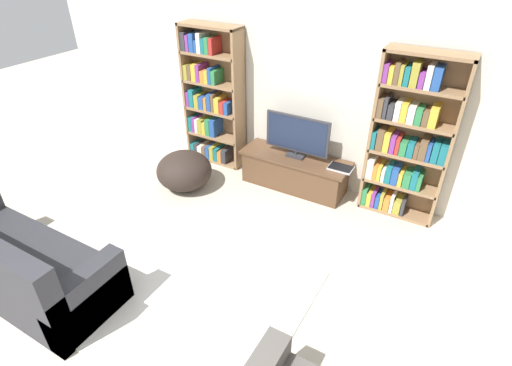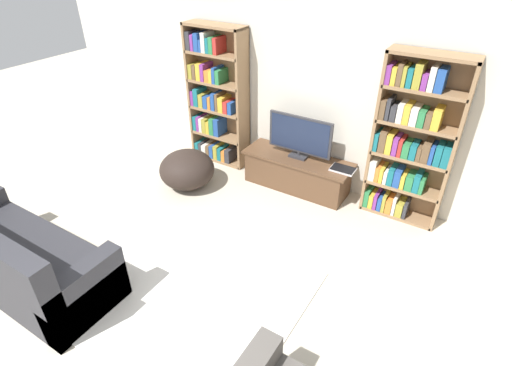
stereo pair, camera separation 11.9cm
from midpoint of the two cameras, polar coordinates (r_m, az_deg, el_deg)
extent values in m
cube|color=silver|center=(5.25, 9.52, 12.82)|extent=(8.80, 0.06, 2.60)
cube|color=#93704C|center=(6.11, -8.22, 12.74)|extent=(0.04, 0.30, 2.00)
cube|color=#93704C|center=(5.63, -1.25, 11.32)|extent=(0.04, 0.30, 2.00)
cube|color=#93704C|center=(5.96, -4.11, 12.47)|extent=(0.90, 0.04, 2.00)
cube|color=#93704C|center=(5.60, -5.36, 21.53)|extent=(0.90, 0.30, 0.04)
cube|color=#93704C|center=(6.27, -4.46, 3.65)|extent=(0.86, 0.30, 0.04)
cube|color=#196B75|center=(6.41, -7.34, 5.30)|extent=(0.07, 0.24, 0.19)
cube|color=#333338|center=(6.38, -6.88, 5.17)|extent=(0.05, 0.24, 0.19)
cube|color=silver|center=(6.34, -6.36, 4.96)|extent=(0.08, 0.24, 0.17)
cube|color=brown|center=(6.29, -5.81, 4.86)|extent=(0.06, 0.24, 0.19)
cube|color=#234C99|center=(6.25, -5.31, 4.75)|extent=(0.07, 0.24, 0.20)
cube|color=#9E9333|center=(6.21, -4.73, 4.64)|extent=(0.07, 0.24, 0.21)
cube|color=#196B75|center=(6.17, -4.16, 4.40)|extent=(0.06, 0.24, 0.20)
cube|color=orange|center=(6.14, -3.62, 4.14)|extent=(0.06, 0.24, 0.17)
cube|color=#333338|center=(6.09, -3.04, 4.14)|extent=(0.08, 0.24, 0.21)
cube|color=#93704C|center=(6.09, -4.62, 6.95)|extent=(0.86, 0.30, 0.04)
cube|color=#196B75|center=(6.24, -7.62, 8.72)|extent=(0.06, 0.24, 0.22)
cube|color=#7F338C|center=(6.20, -7.18, 8.61)|extent=(0.05, 0.24, 0.22)
cube|color=silver|center=(6.17, -6.78, 8.47)|extent=(0.05, 0.24, 0.21)
cube|color=#9E9333|center=(6.13, -6.30, 8.36)|extent=(0.07, 0.24, 0.21)
cube|color=gold|center=(6.10, -5.78, 8.11)|extent=(0.06, 0.24, 0.19)
cube|color=#2D7F47|center=(6.05, -5.25, 8.25)|extent=(0.08, 0.24, 0.25)
cube|color=#234C99|center=(6.00, -4.58, 8.12)|extent=(0.08, 0.24, 0.26)
cube|color=#93704C|center=(5.93, -4.79, 10.43)|extent=(0.86, 0.30, 0.04)
cube|color=#7F338C|center=(6.09, -7.94, 12.14)|extent=(0.05, 0.24, 0.22)
cube|color=#196B75|center=(6.04, -7.42, 12.21)|extent=(0.08, 0.24, 0.26)
cube|color=#9E9333|center=(6.00, -6.73, 11.79)|extent=(0.08, 0.24, 0.19)
cube|color=#234C99|center=(5.96, -6.08, 11.60)|extent=(0.08, 0.24, 0.18)
cube|color=orange|center=(5.92, -5.52, 11.49)|extent=(0.05, 0.24, 0.18)
cube|color=#234C99|center=(5.87, -5.00, 11.67)|extent=(0.06, 0.24, 0.24)
cube|color=brown|center=(5.83, -4.50, 11.59)|extent=(0.04, 0.24, 0.25)
cube|color=gold|center=(5.80, -3.92, 11.29)|extent=(0.08, 0.24, 0.21)
cube|color=#B72D28|center=(5.76, -3.23, 10.94)|extent=(0.07, 0.24, 0.17)
cube|color=#234C99|center=(5.72, -2.60, 10.81)|extent=(0.06, 0.24, 0.17)
cube|color=#93704C|center=(5.79, -4.97, 14.10)|extent=(0.86, 0.30, 0.04)
cube|color=#9E9333|center=(5.97, -8.17, 15.67)|extent=(0.07, 0.24, 0.20)
cube|color=brown|center=(5.92, -7.63, 15.58)|extent=(0.06, 0.24, 0.20)
cube|color=gold|center=(5.87, -7.04, 15.63)|extent=(0.08, 0.24, 0.23)
cube|color=#7F338C|center=(5.83, -6.47, 15.56)|extent=(0.06, 0.24, 0.24)
cube|color=orange|center=(5.80, -5.86, 15.12)|extent=(0.07, 0.24, 0.16)
cube|color=gold|center=(5.76, -5.32, 15.08)|extent=(0.05, 0.24, 0.17)
cube|color=#234C99|center=(5.72, -4.86, 15.22)|extent=(0.05, 0.24, 0.22)
cube|color=#2D7F47|center=(5.69, -4.33, 15.00)|extent=(0.06, 0.24, 0.19)
cube|color=#93704C|center=(5.68, -5.17, 17.93)|extent=(0.86, 0.30, 0.04)
cube|color=#333338|center=(5.86, -8.47, 19.58)|extent=(0.08, 0.24, 0.24)
cube|color=#7F338C|center=(5.82, -7.88, 19.38)|extent=(0.05, 0.24, 0.21)
cube|color=#234C99|center=(5.77, -7.30, 19.45)|extent=(0.07, 0.24, 0.24)
cube|color=#234C99|center=(5.74, -6.75, 19.03)|extent=(0.04, 0.24, 0.16)
cube|color=silver|center=(5.70, -6.30, 19.44)|extent=(0.06, 0.24, 0.26)
cube|color=#196B75|center=(5.67, -5.73, 19.08)|extent=(0.05, 0.24, 0.20)
cube|color=#2D7F47|center=(5.63, -5.20, 19.12)|extent=(0.06, 0.24, 0.22)
cube|color=#B72D28|center=(5.59, -4.61, 19.04)|extent=(0.06, 0.24, 0.21)
cube|color=#93704C|center=(4.95, 17.43, 6.71)|extent=(0.04, 0.30, 2.00)
cube|color=#93704C|center=(4.85, 27.10, 3.97)|extent=(0.04, 0.30, 2.00)
cube|color=#93704C|center=(5.00, 22.55, 5.94)|extent=(0.90, 0.04, 2.00)
cube|color=#93704C|center=(4.56, 24.83, 16.36)|extent=(0.90, 0.30, 0.04)
cube|color=#93704C|center=(5.36, 20.09, -3.96)|extent=(0.86, 0.30, 0.04)
cube|color=#2D7F47|center=(5.33, 16.40, -1.72)|extent=(0.06, 0.24, 0.22)
cube|color=gold|center=(5.33, 17.00, -2.09)|extent=(0.05, 0.24, 0.18)
cube|color=#7F338C|center=(5.32, 17.57, -2.17)|extent=(0.04, 0.24, 0.21)
cube|color=#234C99|center=(5.32, 18.10, -2.47)|extent=(0.05, 0.24, 0.17)
cube|color=#9E9333|center=(5.30, 18.66, -2.39)|extent=(0.04, 0.24, 0.23)
cube|color=orange|center=(5.30, 19.27, -2.78)|extent=(0.07, 0.24, 0.18)
cube|color=silver|center=(5.28, 19.96, -2.72)|extent=(0.04, 0.24, 0.24)
cube|color=#9E9333|center=(5.29, 20.58, -3.21)|extent=(0.08, 0.24, 0.18)
cube|color=#333338|center=(5.27, 21.31, -3.32)|extent=(0.04, 0.24, 0.20)
cube|color=#93704C|center=(5.15, 20.91, -0.37)|extent=(0.86, 0.30, 0.04)
cube|color=silver|center=(5.12, 17.21, 2.12)|extent=(0.08, 0.24, 0.26)
cube|color=orange|center=(5.12, 17.86, 1.57)|extent=(0.05, 0.24, 0.19)
cube|color=gold|center=(5.11, 18.38, 1.42)|extent=(0.04, 0.24, 0.19)
cube|color=silver|center=(5.11, 18.90, 1.14)|extent=(0.04, 0.24, 0.16)
cube|color=#196B75|center=(5.09, 19.56, 1.18)|extent=(0.07, 0.24, 0.21)
cube|color=#234C99|center=(5.08, 20.39, 0.94)|extent=(0.08, 0.24, 0.21)
cube|color=gold|center=(5.08, 21.07, 0.54)|extent=(0.05, 0.24, 0.17)
cube|color=#2D7F47|center=(5.07, 21.87, 0.36)|extent=(0.08, 0.24, 0.18)
cube|color=#196B75|center=(5.06, 22.79, 0.27)|extent=(0.07, 0.24, 0.22)
cube|color=#2D7F47|center=(5.06, 23.39, -0.08)|extent=(0.04, 0.24, 0.18)
cube|color=#93704C|center=(4.96, 21.80, 3.51)|extent=(0.86, 0.30, 0.04)
cube|color=#196B75|center=(4.95, 17.74, 5.95)|extent=(0.05, 0.24, 0.22)
cube|color=brown|center=(4.93, 18.58, 5.93)|extent=(0.08, 0.24, 0.26)
cube|color=gold|center=(4.92, 19.42, 5.58)|extent=(0.07, 0.24, 0.24)
cube|color=#7F338C|center=(4.91, 20.18, 5.23)|extent=(0.05, 0.24, 0.21)
cube|color=#B72D28|center=(4.91, 20.80, 5.00)|extent=(0.04, 0.24, 0.20)
cube|color=#2D7F47|center=(4.91, 21.48, 4.63)|extent=(0.07, 0.24, 0.17)
cube|color=#196B75|center=(4.90, 22.38, 4.42)|extent=(0.07, 0.24, 0.18)
cube|color=brown|center=(4.89, 23.09, 4.17)|extent=(0.04, 0.24, 0.17)
cube|color=brown|center=(4.87, 23.92, 4.31)|extent=(0.08, 0.24, 0.24)
cube|color=#234C99|center=(4.87, 24.63, 3.96)|extent=(0.04, 0.24, 0.21)
cube|color=#196B75|center=(4.86, 25.38, 3.85)|extent=(0.07, 0.24, 0.23)
cube|color=#196B75|center=(4.86, 26.31, 3.58)|extent=(0.08, 0.24, 0.23)
cube|color=#93704C|center=(4.79, 22.76, 7.68)|extent=(0.86, 0.30, 0.04)
cube|color=brown|center=(4.79, 18.63, 10.21)|extent=(0.06, 0.24, 0.22)
cube|color=#333338|center=(4.78, 19.34, 10.15)|extent=(0.04, 0.24, 0.24)
cube|color=#333338|center=(4.78, 19.97, 9.58)|extent=(0.06, 0.24, 0.17)
cube|color=silver|center=(4.76, 20.84, 9.57)|extent=(0.06, 0.24, 0.21)
cube|color=gold|center=(4.75, 21.65, 9.36)|extent=(0.07, 0.24, 0.21)
cube|color=silver|center=(4.74, 22.54, 9.00)|extent=(0.08, 0.24, 0.19)
cube|color=#2D7F47|center=(4.74, 23.44, 8.68)|extent=(0.07, 0.24, 0.18)
cube|color=brown|center=(4.73, 24.27, 8.39)|extent=(0.06, 0.24, 0.17)
cube|color=gold|center=(4.71, 25.22, 8.44)|extent=(0.08, 0.24, 0.22)
cube|color=#93704C|center=(4.66, 23.80, 12.12)|extent=(0.86, 0.30, 0.04)
cube|color=#7F338C|center=(4.67, 19.42, 14.64)|extent=(0.06, 0.24, 0.20)
cube|color=gold|center=(4.66, 20.12, 14.37)|extent=(0.05, 0.24, 0.19)
cube|color=brown|center=(4.65, 20.85, 14.45)|extent=(0.05, 0.24, 0.23)
cube|color=#9E9333|center=(4.64, 21.43, 14.19)|extent=(0.04, 0.24, 0.21)
cube|color=#196B75|center=(4.63, 22.09, 13.95)|extent=(0.06, 0.24, 0.20)
cube|color=#9E9333|center=(4.61, 23.07, 14.05)|extent=(0.08, 0.24, 0.26)
cube|color=#7F338C|center=(4.62, 23.86, 13.28)|extent=(0.06, 0.24, 0.17)
cube|color=silver|center=(4.60, 24.78, 13.54)|extent=(0.06, 0.24, 0.25)
cube|color=#234C99|center=(4.59, 25.72, 13.21)|extent=(0.08, 0.24, 0.24)
cube|color=brown|center=(5.48, 6.47, 1.36)|extent=(1.39, 0.47, 0.43)
cube|color=brown|center=(5.37, 6.62, 3.48)|extent=(1.48, 0.50, 0.04)
cube|color=#2D2D33|center=(5.37, 6.74, 3.87)|extent=(0.24, 0.16, 0.03)
cylinder|color=#2D2D33|center=(5.35, 6.76, 4.25)|extent=(0.04, 0.04, 0.05)
cube|color=#2D2D33|center=(5.23, 6.95, 6.88)|extent=(0.88, 0.04, 0.49)
cube|color=#19233D|center=(5.21, 6.86, 6.80)|extent=(0.82, 0.00, 0.45)
cube|color=silver|center=(5.16, 12.96, 1.90)|extent=(0.30, 0.21, 0.02)
cube|color=black|center=(5.15, 12.98, 2.03)|extent=(0.29, 0.20, 0.00)
cube|color=white|center=(4.14, -9.56, -15.01)|extent=(2.25, 1.93, 0.02)
cube|color=#2D2D33|center=(4.64, -29.35, -9.97)|extent=(2.04, 0.80, 0.42)
cube|color=#2D2D33|center=(3.94, -22.33, -14.57)|extent=(0.18, 0.80, 0.60)
ellipsoid|color=#2D231E|center=(5.53, -9.21, 1.94)|extent=(0.75, 0.75, 0.51)
camera|label=1|loc=(0.06, -89.22, 0.50)|focal=28.00mm
camera|label=2|loc=(0.06, 90.78, -0.50)|focal=28.00mm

